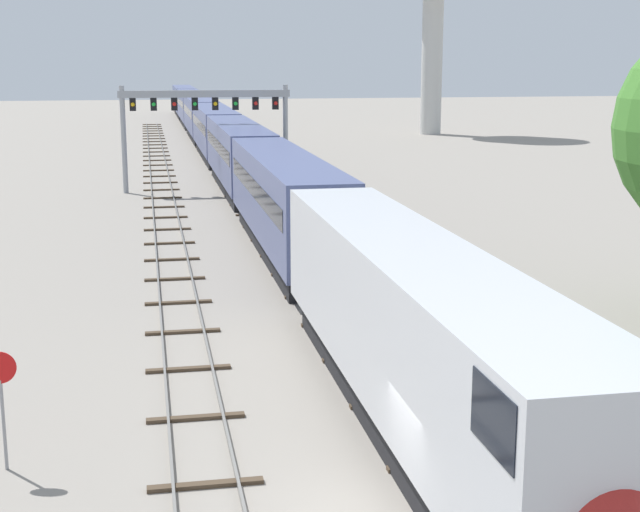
# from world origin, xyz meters

# --- Properties ---
(track_main) EXTENTS (2.60, 200.00, 0.16)m
(track_main) POSITION_xyz_m (2.00, 60.00, 0.07)
(track_main) COLOR slate
(track_main) RESTS_ON ground
(track_near) EXTENTS (2.60, 160.00, 0.16)m
(track_near) POSITION_xyz_m (-3.50, 40.00, 0.07)
(track_near) COLOR slate
(track_near) RESTS_ON ground
(passenger_train) EXTENTS (3.04, 155.17, 4.80)m
(passenger_train) POSITION_xyz_m (2.00, 71.43, 2.61)
(passenger_train) COLOR silver
(passenger_train) RESTS_ON ground
(signal_gantry) EXTENTS (12.10, 0.49, 7.52)m
(signal_gantry) POSITION_xyz_m (-0.25, 49.22, 5.60)
(signal_gantry) COLOR #999BA0
(signal_gantry) RESTS_ON ground
(stop_sign) EXTENTS (0.76, 0.08, 2.88)m
(stop_sign) POSITION_xyz_m (-8.00, 3.76, 1.87)
(stop_sign) COLOR gray
(stop_sign) RESTS_ON ground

